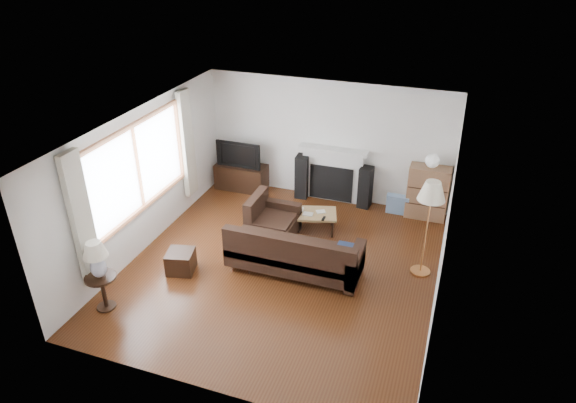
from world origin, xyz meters
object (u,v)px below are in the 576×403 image
(coffee_table, at_px, (309,222))
(floor_lamp, at_px, (426,229))
(bookshelf, at_px, (428,192))
(sectional_sofa, at_px, (295,251))
(tv_stand, at_px, (242,177))
(side_table, at_px, (104,292))

(coffee_table, distance_m, floor_lamp, 2.33)
(bookshelf, height_order, coffee_table, bookshelf)
(bookshelf, distance_m, sectional_sofa, 3.16)
(tv_stand, xyz_separation_m, floor_lamp, (4.05, -1.85, 0.56))
(coffee_table, bearing_deg, tv_stand, 131.27)
(bookshelf, xyz_separation_m, side_table, (-4.23, -4.39, -0.25))
(floor_lamp, xyz_separation_m, side_table, (-4.37, -2.48, -0.55))
(bookshelf, xyz_separation_m, sectional_sofa, (-1.85, -2.55, -0.15))
(side_table, bearing_deg, coffee_table, 54.44)
(floor_lamp, bearing_deg, coffee_table, 163.43)
(floor_lamp, bearing_deg, tv_stand, 155.43)
(coffee_table, distance_m, side_table, 3.83)
(sectional_sofa, xyz_separation_m, coffee_table, (-0.15, 1.28, -0.19))
(tv_stand, height_order, side_table, side_table)
(sectional_sofa, distance_m, side_table, 3.01)
(coffee_table, relative_size, floor_lamp, 0.60)
(bookshelf, relative_size, floor_lamp, 0.64)
(tv_stand, relative_size, bookshelf, 1.03)
(tv_stand, distance_m, bookshelf, 3.92)
(sectional_sofa, relative_size, side_table, 4.15)
(bookshelf, bearing_deg, sectional_sofa, -126.00)
(bookshelf, xyz_separation_m, coffee_table, (-2.00, -1.27, -0.34))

